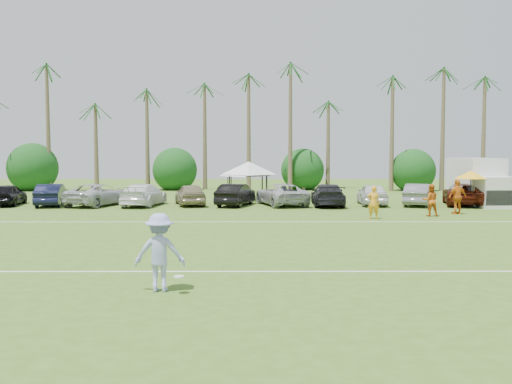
{
  "coord_description": "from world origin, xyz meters",
  "views": [
    {
      "loc": [
        1.46,
        -14.59,
        3.52
      ],
      "look_at": [
        1.53,
        12.83,
        1.6
      ],
      "focal_mm": 40.0,
      "sensor_mm": 36.0,
      "label": 1
    }
  ],
  "objects": [
    {
      "name": "palm_tree_6",
      "position": [
        4.0,
        38.0,
        9.21
      ],
      "size": [
        2.4,
        2.4,
        10.9
      ],
      "color": "brown",
      "rests_on": "ground"
    },
    {
      "name": "box_truck",
      "position": [
        16.55,
        23.36,
        1.67
      ],
      "size": [
        2.67,
        6.19,
        3.12
      ],
      "rotation": [
        0.0,
        0.0,
        0.07
      ],
      "color": "silver",
      "rests_on": "ground"
    },
    {
      "name": "palm_tree_5",
      "position": [
        0.0,
        38.0,
        8.35
      ],
      "size": [
        2.4,
        2.4,
        9.9
      ],
      "color": "brown",
      "rests_on": "ground"
    },
    {
      "name": "canopy_tent_right",
      "position": [
        1.03,
        27.18,
        2.83
      ],
      "size": [
        4.08,
        4.08,
        3.31
      ],
      "color": "black",
      "rests_on": "ground"
    },
    {
      "name": "palm_tree_7",
      "position": [
        8.0,
        38.0,
        10.06
      ],
      "size": [
        2.4,
        2.4,
        11.9
      ],
      "color": "brown",
      "rests_on": "ground"
    },
    {
      "name": "bush_tree_1",
      "position": [
        -6.0,
        39.0,
        1.8
      ],
      "size": [
        4.0,
        4.0,
        4.0
      ],
      "color": "brown",
      "rests_on": "ground"
    },
    {
      "name": "sideline_player_a",
      "position": [
        7.74,
        15.31,
        0.88
      ],
      "size": [
        0.7,
        0.51,
        1.75
      ],
      "primitive_type": "imported",
      "rotation": [
        0.0,
        0.0,
        2.98
      ],
      "color": "#FDA51C",
      "rests_on": "ground"
    },
    {
      "name": "bush_tree_2",
      "position": [
        6.0,
        39.0,
        1.8
      ],
      "size": [
        4.0,
        4.0,
        4.0
      ],
      "color": "brown",
      "rests_on": "ground"
    },
    {
      "name": "parked_car_3",
      "position": [
        -5.84,
        22.72,
        0.72
      ],
      "size": [
        2.67,
        5.21,
        1.45
      ],
      "primitive_type": "imported",
      "rotation": [
        0.0,
        0.0,
        3.01
      ],
      "color": "white",
      "rests_on": "ground"
    },
    {
      "name": "palm_tree_10",
      "position": [
        23.0,
        38.0,
        9.21
      ],
      "size": [
        2.4,
        2.4,
        10.9
      ],
      "color": "brown",
      "rests_on": "ground"
    },
    {
      "name": "palm_tree_3",
      "position": [
        -8.0,
        38.0,
        10.06
      ],
      "size": [
        2.4,
        2.4,
        11.9
      ],
      "color": "brown",
      "rests_on": "ground"
    },
    {
      "name": "canopy_tent_left",
      "position": [
        0.79,
        27.14,
        2.66
      ],
      "size": [
        3.84,
        3.84,
        3.11
      ],
      "color": "black",
      "rests_on": "ground"
    },
    {
      "name": "parked_car_0",
      "position": [
        -14.92,
        23.05,
        0.72
      ],
      "size": [
        2.24,
        4.43,
        1.45
      ],
      "primitive_type": "imported",
      "rotation": [
        0.0,
        0.0,
        3.27
      ],
      "color": "black",
      "rests_on": "ground"
    },
    {
      "name": "frisbee_player",
      "position": [
        -0.94,
        -0.33,
        0.99
      ],
      "size": [
        1.3,
        0.8,
        1.98
      ],
      "rotation": [
        0.0,
        0.0,
        3.15
      ],
      "color": "#9CA4DE",
      "rests_on": "ground"
    },
    {
      "name": "parked_car_1",
      "position": [
        -11.89,
        22.74,
        0.72
      ],
      "size": [
        2.26,
        4.59,
        1.45
      ],
      "primitive_type": "imported",
      "rotation": [
        0.0,
        0.0,
        3.31
      ],
      "color": "black",
      "rests_on": "ground"
    },
    {
      "name": "palm_tree_8",
      "position": [
        13.0,
        38.0,
        7.48
      ],
      "size": [
        2.4,
        2.4,
        8.9
      ],
      "color": "brown",
      "rests_on": "ground"
    },
    {
      "name": "parked_car_7",
      "position": [
        6.26,
        22.63,
        0.72
      ],
      "size": [
        2.25,
        5.08,
        1.45
      ],
      "primitive_type": "imported",
      "rotation": [
        0.0,
        0.0,
        3.1
      ],
      "color": "black",
      "rests_on": "ground"
    },
    {
      "name": "palm_tree_9",
      "position": [
        18.0,
        38.0,
        8.35
      ],
      "size": [
        2.4,
        2.4,
        9.9
      ],
      "color": "brown",
      "rests_on": "ground"
    },
    {
      "name": "sideline_player_c",
      "position": [
        12.99,
        17.62,
        0.99
      ],
      "size": [
        1.26,
        0.85,
        1.99
      ],
      "primitive_type": "imported",
      "rotation": [
        0.0,
        0.0,
        3.49
      ],
      "color": "orange",
      "rests_on": "ground"
    },
    {
      "name": "bush_tree_3",
      "position": [
        16.0,
        39.0,
        1.8
      ],
      "size": [
        4.0,
        4.0,
        4.0
      ],
      "color": "brown",
      "rests_on": "ground"
    },
    {
      "name": "palm_tree_4",
      "position": [
        -4.0,
        38.0,
        7.48
      ],
      "size": [
        2.4,
        2.4,
        8.9
      ],
      "color": "brown",
      "rests_on": "ground"
    },
    {
      "name": "field_lines",
      "position": [
        0.0,
        8.0,
        0.01
      ],
      "size": [
        80.0,
        12.1,
        0.01
      ],
      "color": "white",
      "rests_on": "ground"
    },
    {
      "name": "parked_car_10",
      "position": [
        15.34,
        23.04,
        0.72
      ],
      "size": [
        3.59,
        5.63,
        1.45
      ],
      "primitive_type": "imported",
      "rotation": [
        0.0,
        0.0,
        2.9
      ],
      "color": "#55180E",
      "rests_on": "ground"
    },
    {
      "name": "parked_car_2",
      "position": [
        -8.87,
        22.89,
        0.72
      ],
      "size": [
        3.95,
        5.71,
        1.45
      ],
      "primitive_type": "imported",
      "rotation": [
        0.0,
        0.0,
        2.81
      ],
      "color": "#B7B8BA",
      "rests_on": "ground"
    },
    {
      "name": "parked_car_5",
      "position": [
        0.21,
        22.75,
        0.72
      ],
      "size": [
        2.66,
        4.64,
        1.45
      ],
      "primitive_type": "imported",
      "rotation": [
        0.0,
        0.0,
        2.87
      ],
      "color": "black",
      "rests_on": "ground"
    },
    {
      "name": "ground",
      "position": [
        0.0,
        0.0,
        0.0
      ],
      "size": [
        120.0,
        120.0,
        0.0
      ],
      "primitive_type": "plane",
      "color": "#40621D",
      "rests_on": "ground"
    },
    {
      "name": "market_umbrella",
      "position": [
        15.06,
        21.13,
        2.1
      ],
      "size": [
        2.11,
        2.11,
        2.35
      ],
      "color": "black",
      "rests_on": "ground"
    },
    {
      "name": "palm_tree_1",
      "position": [
        -17.0,
        38.0,
        8.35
      ],
      "size": [
        2.4,
        2.4,
        9.9
      ],
      "color": "brown",
      "rests_on": "ground"
    },
    {
      "name": "sideline_player_b",
      "position": [
        11.14,
        16.57,
        0.88
      ],
      "size": [
        0.9,
        0.73,
        1.76
      ],
      "primitive_type": "imported",
      "rotation": [
        0.0,
        0.0,
        3.07
      ],
      "color": "#D05F17",
      "rests_on": "ground"
    },
    {
      "name": "palm_tree_2",
      "position": [
        -12.0,
        38.0,
        9.21
      ],
      "size": [
        2.4,
        2.4,
        10.9
      ],
      "color": "brown",
      "rests_on": "ground"
    },
    {
      "name": "bush_tree_0",
      "position": [
        -19.0,
        39.0,
        1.8
      ],
      "size": [
        4.0,
        4.0,
        4.0
      ],
      "color": "brown",
      "rests_on": "ground"
    },
    {
      "name": "parked_car_6",
      "position": [
        3.24,
        23.04,
        0.72
      ],
      "size": [
        3.73,
        5.67,
        1.45
      ],
      "primitive_type": "imported",
      "rotation": [
        0.0,
        0.0,
        3.42
      ],
      "color": "#B4B5B7",
      "rests_on": "ground"
    },
    {
      "name": "parked_car_8",
      "position": [
        9.29,
        23.17,
        0.72
      ],
      "size": [
        1.96,
        4.34,
        1.45
      ],
      "primitive_type": "imported",
      "rotation": [
        0.0,
        0.0,
        3.08
      ],
      "color": "white",
      "rests_on": "ground"
    },
    {
      "name": "parked_car_4",
      "position": [
        -2.81,
        23.07,
        0.72
      ],
      "size": [
        2.66,
        4.53,
        1.45
      ],
      "primitive_type": "imported",
      "rotation": [
        0.0,
        0.0,
        3.38
      ],
      "color": "gray",
      "rests_on": "ground"
    },
    {
      "name": "parked_car_9",
      "position": [
        12.31,
        22.9,
        0.72
      ],
      "size": [
        3.11,
        4.64,
        1.45
      ],
      "primitive_type": "imported",
      "rotation": [
        0.0,
        0.0,
        2.74
      ],
      "color": "slate",
      "rests_on": "ground"
    }
  ]
}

